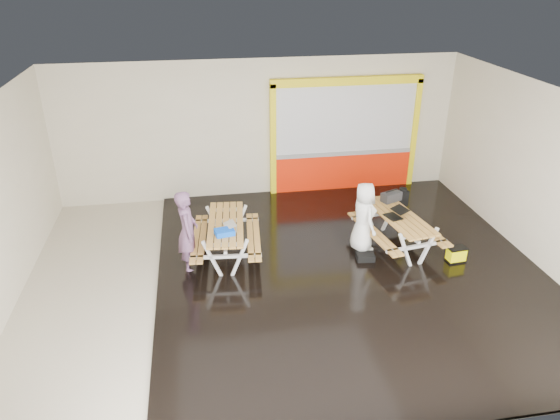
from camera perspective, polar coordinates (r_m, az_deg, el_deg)
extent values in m
cube|color=beige|center=(10.30, 0.84, -7.20)|extent=(10.00, 8.00, 0.01)
cube|color=white|center=(8.89, 0.99, 12.13)|extent=(10.00, 8.00, 0.01)
cube|color=beige|center=(13.17, -2.27, 8.78)|extent=(10.00, 0.01, 3.50)
cube|color=beige|center=(6.12, 7.86, -13.54)|extent=(10.00, 0.01, 3.50)
cube|color=beige|center=(11.41, 26.50, 3.27)|extent=(0.01, 8.00, 3.50)
cube|color=black|center=(10.55, 7.58, -6.39)|extent=(7.50, 7.98, 0.05)
cube|color=#F72506|center=(13.95, 6.88, 4.16)|extent=(3.60, 0.12, 1.00)
cube|color=gray|center=(13.76, 7.00, 6.21)|extent=(3.60, 0.14, 0.10)
cube|color=silver|center=(13.50, 7.19, 9.86)|extent=(3.60, 0.08, 1.72)
cube|color=yellow|center=(13.22, -0.77, 7.51)|extent=(0.14, 0.16, 2.90)
cube|color=yellow|center=(14.25, 14.41, 8.06)|extent=(0.14, 0.16, 2.90)
cube|color=yellow|center=(13.25, 7.45, 13.83)|extent=(3.88, 0.16, 0.20)
cube|color=gold|center=(10.58, -7.50, -1.56)|extent=(0.31, 2.01, 0.04)
cube|color=gold|center=(10.57, -6.73, -1.54)|extent=(0.31, 2.01, 0.04)
cube|color=gold|center=(10.56, -5.95, -1.51)|extent=(0.31, 2.01, 0.04)
cube|color=gold|center=(10.56, -5.18, -1.49)|extent=(0.31, 2.01, 0.04)
cube|color=gold|center=(10.56, -4.41, -1.46)|extent=(0.31, 2.01, 0.04)
cube|color=white|center=(10.08, -7.42, -5.34)|extent=(0.38, 0.09, 0.80)
cube|color=white|center=(10.06, -4.45, -5.26)|extent=(0.38, 0.09, 0.80)
cube|color=white|center=(10.05, -5.95, -5.08)|extent=(1.37, 0.18, 0.06)
cube|color=white|center=(9.92, -6.02, -3.79)|extent=(0.68, 0.12, 0.06)
cube|color=white|center=(11.41, -7.11, -1.39)|extent=(0.38, 0.09, 0.80)
cube|color=white|center=(11.40, -4.50, -1.30)|extent=(0.38, 0.09, 0.80)
cube|color=white|center=(11.38, -5.82, -1.14)|extent=(1.37, 0.18, 0.06)
cube|color=white|center=(11.27, -5.88, 0.04)|extent=(0.68, 0.12, 0.06)
cube|color=white|center=(10.66, -5.90, -2.47)|extent=(0.21, 1.64, 0.06)
cube|color=gold|center=(10.74, -9.19, -3.04)|extent=(0.30, 2.01, 0.04)
cube|color=gold|center=(10.73, -8.47, -3.02)|extent=(0.30, 2.01, 0.04)
cube|color=gold|center=(10.70, -3.29, -2.86)|extent=(0.30, 2.01, 0.04)
cube|color=gold|center=(10.70, -2.56, -2.83)|extent=(0.30, 2.01, 0.04)
cube|color=gold|center=(10.96, 11.59, -0.86)|extent=(0.44, 2.00, 0.04)
cube|color=gold|center=(11.03, 12.24, -0.75)|extent=(0.44, 2.00, 0.04)
cube|color=gold|center=(11.10, 12.87, -0.64)|extent=(0.44, 2.00, 0.04)
cube|color=gold|center=(11.17, 13.50, -0.54)|extent=(0.44, 2.00, 0.04)
cube|color=gold|center=(11.24, 14.12, -0.43)|extent=(0.44, 2.00, 0.04)
cube|color=white|center=(10.57, 13.55, -4.32)|extent=(0.38, 0.12, 0.80)
cube|color=white|center=(10.84, 15.91, -3.83)|extent=(0.38, 0.12, 0.80)
cube|color=white|center=(10.68, 14.77, -3.87)|extent=(1.37, 0.28, 0.06)
cube|color=white|center=(10.56, 14.93, -2.63)|extent=(0.68, 0.17, 0.06)
cube|color=white|center=(11.72, 9.73, -0.82)|extent=(0.38, 0.12, 0.80)
cube|color=white|center=(11.96, 11.95, -0.45)|extent=(0.38, 0.12, 0.80)
cube|color=white|center=(11.82, 10.87, -0.43)|extent=(1.37, 0.28, 0.06)
cube|color=white|center=(11.70, 10.97, 0.71)|extent=(0.68, 0.17, 0.06)
cube|color=white|center=(11.19, 12.77, -1.56)|extent=(0.32, 1.63, 0.06)
cube|color=gold|center=(10.94, 9.93, -2.53)|extent=(0.44, 2.00, 0.04)
cube|color=gold|center=(11.00, 10.55, -2.41)|extent=(0.44, 2.00, 0.04)
cube|color=gold|center=(11.47, 14.81, -1.64)|extent=(0.44, 2.00, 0.04)
cube|color=gold|center=(11.54, 15.37, -1.54)|extent=(0.44, 2.00, 0.04)
imported|color=#704B6F|center=(10.25, -10.09, -2.32)|extent=(0.41, 0.62, 1.69)
imported|color=white|center=(10.79, 9.13, -0.76)|extent=(0.58, 0.79, 1.49)
cube|color=silver|center=(10.25, -6.23, -2.26)|extent=(0.28, 0.36, 0.02)
cube|color=silver|center=(10.23, -5.52, -1.59)|extent=(0.27, 0.35, 0.06)
cube|color=silver|center=(10.22, -5.55, -1.59)|extent=(0.23, 0.31, 0.05)
cube|color=black|center=(10.97, 12.26, -0.72)|extent=(0.35, 0.42, 0.02)
cube|color=black|center=(11.01, 13.00, 0.04)|extent=(0.33, 0.42, 0.07)
cube|color=silver|center=(11.01, 12.97, 0.04)|extent=(0.28, 0.36, 0.06)
cube|color=blue|center=(10.10, -6.09, -2.42)|extent=(0.41, 0.32, 0.11)
cube|color=black|center=(11.67, 12.08, 1.44)|extent=(0.50, 0.38, 0.20)
cylinder|color=black|center=(11.61, 12.15, 2.09)|extent=(0.32, 0.15, 0.03)
cube|color=black|center=(12.10, 13.20, 1.23)|extent=(0.30, 0.23, 0.37)
cylinder|color=black|center=(12.02, 13.30, 2.12)|extent=(0.21, 0.21, 0.09)
cube|color=black|center=(10.81, 9.32, -5.07)|extent=(0.38, 0.30, 0.13)
cube|color=black|center=(11.23, 18.62, -5.23)|extent=(0.39, 0.27, 0.04)
cube|color=#F7F200|center=(11.16, 18.72, -4.62)|extent=(0.37, 0.25, 0.28)
cube|color=black|center=(11.09, 18.83, -3.96)|extent=(0.39, 0.27, 0.03)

